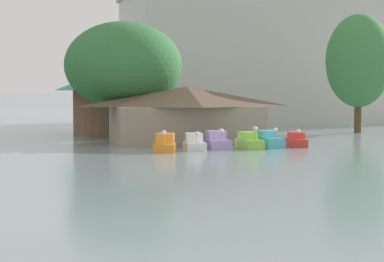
# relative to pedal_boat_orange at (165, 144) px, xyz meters

# --- Properties ---
(pedal_boat_orange) EXTENTS (2.21, 2.67, 1.66)m
(pedal_boat_orange) POSITION_rel_pedal_boat_orange_xyz_m (0.00, 0.00, 0.00)
(pedal_boat_orange) COLOR orange
(pedal_boat_orange) RESTS_ON ground
(pedal_boat_white) EXTENTS (1.72, 2.68, 1.50)m
(pedal_boat_white) POSITION_rel_pedal_boat_orange_xyz_m (2.54, 0.87, -0.04)
(pedal_boat_white) COLOR white
(pedal_boat_white) RESTS_ON ground
(pedal_boat_lavender) EXTENTS (1.77, 2.88, 1.64)m
(pedal_boat_lavender) POSITION_rel_pedal_boat_orange_xyz_m (4.61, 1.65, 0.01)
(pedal_boat_lavender) COLOR #B299D8
(pedal_boat_lavender) RESTS_ON ground
(pedal_boat_lime) EXTENTS (1.52, 2.85, 1.82)m
(pedal_boat_lime) POSITION_rel_pedal_boat_orange_xyz_m (6.96, 0.72, -0.01)
(pedal_boat_lime) COLOR #8CCC3F
(pedal_boat_lime) RESTS_ON ground
(pedal_boat_cyan) EXTENTS (1.63, 2.83, 1.65)m
(pedal_boat_cyan) POSITION_rel_pedal_boat_orange_xyz_m (8.89, 1.44, 0.01)
(pedal_boat_cyan) COLOR #4CB7CC
(pedal_boat_cyan) RESTS_ON ground
(pedal_boat_red) EXTENTS (2.27, 3.02, 1.47)m
(pedal_boat_red) POSITION_rel_pedal_boat_orange_xyz_m (11.42, 1.62, -0.08)
(pedal_boat_red) COLOR red
(pedal_boat_red) RESTS_ON ground
(boathouse) EXTENTS (13.57, 7.16, 4.90)m
(boathouse) POSITION_rel_pedal_boat_orange_xyz_m (3.62, 7.22, 2.03)
(boathouse) COLOR gray
(boathouse) RESTS_ON ground
(green_roof_pavilion) EXTENTS (13.57, 13.57, 7.83)m
(green_roof_pavilion) POSITION_rel_pedal_boat_orange_xyz_m (-0.03, 20.19, 3.60)
(green_roof_pavilion) COLOR brown
(green_roof_pavilion) RESTS_ON ground
(shoreline_tree_mid) EXTENTS (10.58, 10.58, 10.75)m
(shoreline_tree_mid) POSITION_rel_pedal_boat_orange_xyz_m (-1.20, 11.24, 6.27)
(shoreline_tree_mid) COLOR brown
(shoreline_tree_mid) RESTS_ON ground
(shoreline_tree_right) EXTENTS (7.02, 7.02, 12.74)m
(shoreline_tree_right) POSITION_rel_pedal_boat_orange_xyz_m (25.00, 15.56, 7.19)
(shoreline_tree_right) COLOR brown
(shoreline_tree_right) RESTS_ON ground
(background_building_block) EXTENTS (38.20, 20.21, 18.43)m
(background_building_block) POSITION_rel_pedal_boat_orange_xyz_m (23.23, 39.08, 8.69)
(background_building_block) COLOR beige
(background_building_block) RESTS_ON ground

